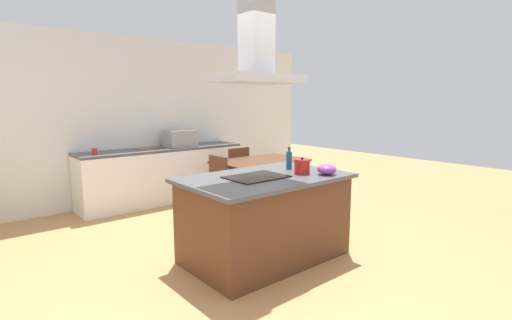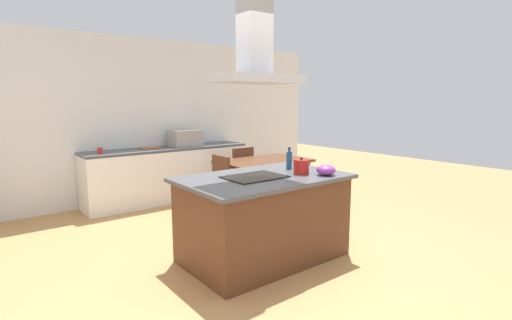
% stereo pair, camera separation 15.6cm
% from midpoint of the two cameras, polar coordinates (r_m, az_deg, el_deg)
% --- Properties ---
extents(ground, '(16.00, 16.00, 0.00)m').
position_cam_midpoint_polar(ground, '(5.42, -8.24, -9.29)').
color(ground, tan).
extents(wall_back, '(7.20, 0.10, 2.70)m').
position_cam_midpoint_polar(wall_back, '(6.74, -15.95, 5.73)').
color(wall_back, white).
rests_on(wall_back, ground).
extents(kitchen_island, '(1.73, 1.10, 0.90)m').
position_cam_midpoint_polar(kitchen_island, '(4.10, 2.22, -8.55)').
color(kitchen_island, '#59331E').
rests_on(kitchen_island, ground).
extents(cooktop, '(0.60, 0.44, 0.01)m').
position_cam_midpoint_polar(cooktop, '(3.92, 0.94, -2.54)').
color(cooktop, black).
rests_on(cooktop, kitchen_island).
extents(tea_kettle, '(0.22, 0.17, 0.18)m').
position_cam_midpoint_polar(tea_kettle, '(4.13, 7.86, -1.00)').
color(tea_kettle, '#B21E19').
rests_on(tea_kettle, kitchen_island).
extents(olive_oil_bottle, '(0.07, 0.07, 0.25)m').
position_cam_midpoint_polar(olive_oil_bottle, '(4.42, 5.99, 0.03)').
color(olive_oil_bottle, navy).
rests_on(olive_oil_bottle, kitchen_island).
extents(mixing_bowl, '(0.20, 0.20, 0.11)m').
position_cam_midpoint_polar(mixing_bowl, '(4.11, 11.48, -1.47)').
color(mixing_bowl, purple).
rests_on(mixing_bowl, kitchen_island).
extents(back_counter, '(2.77, 0.62, 0.90)m').
position_cam_midpoint_polar(back_counter, '(6.62, -12.21, -2.04)').
color(back_counter, white).
rests_on(back_counter, ground).
extents(countertop_microwave, '(0.50, 0.38, 0.28)m').
position_cam_midpoint_polar(countertop_microwave, '(6.68, -9.90, 3.25)').
color(countertop_microwave, '#9E9993').
rests_on(countertop_microwave, back_counter).
extents(coffee_mug_red, '(0.08, 0.08, 0.09)m').
position_cam_midpoint_polar(coffee_mug_red, '(6.09, -21.60, 1.32)').
color(coffee_mug_red, red).
rests_on(coffee_mug_red, back_counter).
extents(cutting_board, '(0.34, 0.24, 0.02)m').
position_cam_midpoint_polar(cutting_board, '(6.48, -14.74, 1.75)').
color(cutting_board, '#995B33').
rests_on(cutting_board, back_counter).
extents(dining_table, '(1.40, 0.90, 0.75)m').
position_cam_midpoint_polar(dining_table, '(6.04, 1.95, -0.78)').
color(dining_table, '#59331E').
rests_on(dining_table, ground).
extents(chair_facing_back_wall, '(0.42, 0.42, 0.89)m').
position_cam_midpoint_polar(chair_facing_back_wall, '(6.58, -1.77, -1.37)').
color(chair_facing_back_wall, '#333338').
rests_on(chair_facing_back_wall, ground).
extents(chair_at_left_end, '(0.42, 0.42, 0.89)m').
position_cam_midpoint_polar(chair_at_left_end, '(5.54, -5.35, -3.38)').
color(chair_at_left_end, '#333338').
rests_on(chair_at_left_end, ground).
extents(range_hood, '(0.90, 0.55, 0.78)m').
position_cam_midpoint_polar(range_hood, '(3.86, 0.99, 15.13)').
color(range_hood, '#ADADB2').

